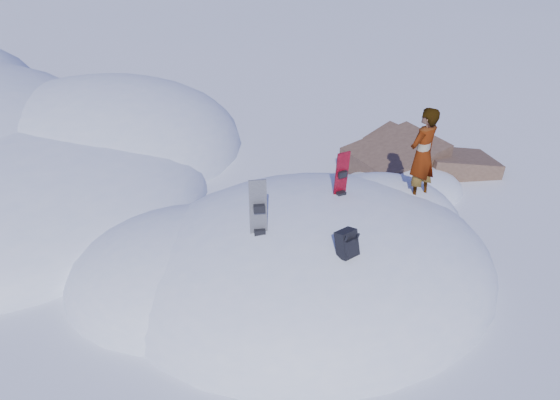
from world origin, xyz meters
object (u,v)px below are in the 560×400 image
object	(u,v)px
snowboard_red	(341,186)
snowboard_dark	(259,223)
person	(423,154)
backpack	(348,244)

from	to	relation	value
snowboard_red	snowboard_dark	xyz separation A→B (m)	(-1.73, -0.68, -0.05)
snowboard_dark	person	world-z (taller)	person
snowboard_dark	backpack	distance (m)	1.48
snowboard_dark	person	bearing A→B (deg)	23.54
person	backpack	bearing A→B (deg)	14.68
snowboard_red	snowboard_dark	bearing A→B (deg)	-168.59
snowboard_dark	snowboard_red	bearing A→B (deg)	31.34
snowboard_red	backpack	distance (m)	1.73
snowboard_red	snowboard_dark	distance (m)	1.86
snowboard_red	person	xyz separation A→B (m)	(1.74, 0.16, 0.31)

